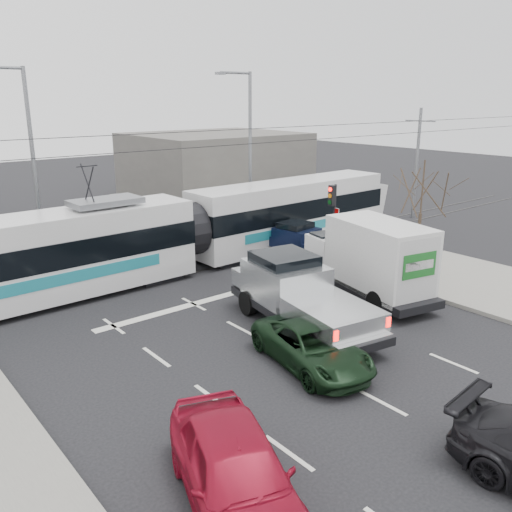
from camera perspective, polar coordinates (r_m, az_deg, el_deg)
ground at (r=17.86m, az=8.83°, el=-9.25°), size 120.00×120.00×0.00m
sidewalk_right at (r=24.85m, az=22.95°, el=-2.73°), size 6.00×60.00×0.15m
rails at (r=25.11m, az=-8.28°, el=-1.51°), size 60.00×1.60×0.03m
building_right at (r=42.51m, az=-4.34°, el=9.42°), size 12.00×10.00×5.00m
bare_tree at (r=24.01m, az=17.09°, el=6.41°), size 2.40×2.40×5.00m
traffic_signal at (r=25.75m, az=8.10°, el=5.23°), size 0.44×0.44×3.60m
street_lamp_near at (r=31.47m, az=-0.89°, el=11.78°), size 2.38×0.25×9.00m
street_lamp_far at (r=27.88m, az=-22.82°, el=9.91°), size 2.38×0.25×9.00m
catenary at (r=24.21m, az=-8.66°, el=7.24°), size 60.00×0.20×7.00m
tram at (r=24.83m, az=-7.22°, el=2.64°), size 25.02×3.09×5.10m
silver_pickup at (r=18.74m, az=4.36°, el=-3.89°), size 3.28×6.83×2.38m
box_truck at (r=21.77m, az=11.90°, el=-0.30°), size 3.38×6.54×3.12m
navy_pickup at (r=25.99m, az=5.15°, el=1.32°), size 2.24×4.63×1.87m
green_car at (r=16.25m, az=5.88°, el=-9.46°), size 2.79×4.68×1.22m
red_car at (r=11.08m, az=-2.13°, el=-21.81°), size 3.51×5.24×1.66m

